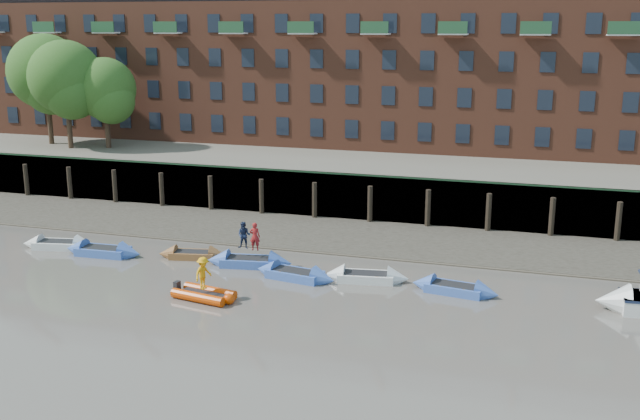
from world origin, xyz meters
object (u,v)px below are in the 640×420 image
at_px(person_rower_b, 244,235).
at_px(rowboat_3, 249,262).
at_px(rowboat_2, 193,255).
at_px(rowboat_4, 295,274).
at_px(rowboat_0, 59,245).
at_px(person_rower_a, 255,236).
at_px(rowboat_1, 103,251).
at_px(rowboat_6, 455,289).
at_px(person_rib_crew, 203,273).
at_px(rowboat_5, 366,277).
at_px(rib_tender, 206,295).

bearing_deg(person_rower_b, rowboat_3, -32.09).
height_order(rowboat_2, rowboat_4, rowboat_4).
height_order(rowboat_0, person_rower_a, person_rower_a).
height_order(rowboat_1, rowboat_3, rowboat_3).
relative_size(rowboat_2, rowboat_3, 0.84).
relative_size(rowboat_6, person_rib_crew, 2.82).
height_order(rowboat_1, person_rower_b, person_rower_b).
relative_size(rowboat_0, rowboat_6, 1.02).
relative_size(rowboat_5, person_rib_crew, 2.88).
xyz_separation_m(rowboat_5, person_rib_crew, (-7.13, -4.94, 1.12)).
relative_size(rowboat_3, rowboat_5, 1.06).
distance_m(rowboat_1, rowboat_2, 5.48).
distance_m(rowboat_3, rowboat_4, 3.45).
bearing_deg(person_rower_a, rowboat_0, -8.36).
relative_size(rowboat_1, person_rib_crew, 2.96).
bearing_deg(rowboat_2, rib_tender, -69.30).
bearing_deg(rowboat_6, person_rower_b, -176.68).
xyz_separation_m(rowboat_2, person_rower_a, (4.07, -0.33, 1.55)).
relative_size(rowboat_0, person_rib_crew, 2.87).
xyz_separation_m(person_rower_b, person_rib_crew, (0.18, -5.71, -0.38)).
distance_m(rowboat_4, person_rib_crew, 5.51).
bearing_deg(rib_tender, rowboat_4, 62.95).
bearing_deg(rowboat_0, rowboat_1, -17.88).
bearing_deg(rowboat_3, person_rower_b, 144.17).
bearing_deg(rowboat_0, rowboat_2, -6.67).
height_order(rowboat_4, rib_tender, rowboat_4).
xyz_separation_m(rowboat_1, person_rib_crew, (8.92, -4.89, 1.11)).
xyz_separation_m(rowboat_5, person_rower_a, (-6.60, 0.64, 1.53)).
relative_size(rowboat_1, rowboat_6, 1.05).
relative_size(rowboat_1, rowboat_4, 1.01).
distance_m(rowboat_1, rib_tender, 10.28).
xyz_separation_m(rowboat_6, person_rower_b, (-12.08, 1.19, 1.50)).
distance_m(rowboat_1, rowboat_3, 9.13).
bearing_deg(rowboat_4, rowboat_0, -174.64).
xyz_separation_m(rowboat_6, person_rib_crew, (-11.90, -4.52, 1.13)).
height_order(rowboat_3, person_rower_a, person_rower_a).
bearing_deg(rowboat_4, rowboat_1, -173.73).
bearing_deg(rowboat_0, rowboat_5, -11.63).
distance_m(rowboat_0, rib_tender, 13.52).
distance_m(rowboat_0, person_rower_b, 12.22).
xyz_separation_m(rib_tender, person_rib_crew, (-0.12, 0.01, 1.11)).
bearing_deg(rowboat_2, person_rib_crew, -70.11).
height_order(rowboat_2, person_rib_crew, person_rib_crew).
bearing_deg(person_rower_b, rowboat_2, 171.11).
relative_size(rowboat_3, person_rib_crew, 3.07).
bearing_deg(rowboat_3, person_rib_crew, -101.10).
bearing_deg(person_rower_b, rowboat_6, -11.06).
distance_m(rowboat_5, rowboat_6, 4.79).
height_order(rowboat_4, rowboat_6, rowboat_4).
bearing_deg(rowboat_5, rowboat_1, 171.54).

